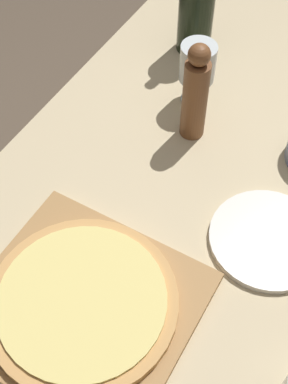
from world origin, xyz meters
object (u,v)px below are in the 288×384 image
(pizza, at_px, (82,301))
(wine_glass, at_px, (198,64))
(wine_bottle, at_px, (197,1))
(pepper_mill, at_px, (195,94))

(pizza, xyz_separation_m, wine_glass, (-0.07, 0.58, 0.08))
(wine_bottle, bearing_deg, wine_glass, -62.45)
(pepper_mill, relative_size, wine_glass, 1.54)
(wine_glass, bearing_deg, pizza, -83.17)
(wine_glass, bearing_deg, wine_bottle, 117.55)
(wine_bottle, xyz_separation_m, pepper_mill, (0.13, -0.27, -0.02))
(pizza, distance_m, wine_glass, 0.59)
(pizza, xyz_separation_m, wine_bottle, (-0.16, 0.76, 0.11))
(pepper_mill, height_order, wine_glass, pepper_mill)
(pizza, relative_size, wine_bottle, 0.98)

